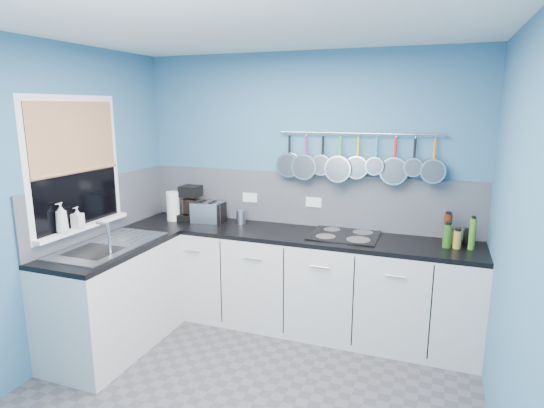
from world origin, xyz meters
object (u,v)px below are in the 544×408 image
Objects in this scene: soap_bottle_a at (61,218)px; paper_towel at (173,206)px; soap_bottle_b at (77,217)px; coffee_maker at (190,203)px; toaster at (208,212)px; hob at (345,235)px; canister at (241,217)px.

paper_towel is at bearing 76.88° from soap_bottle_a.
soap_bottle_b is 1.13m from coffee_maker.
soap_bottle_a is at bearing -126.53° from toaster.
coffee_maker reaches higher than toaster.
paper_towel reaches higher than toaster.
coffee_maker is 1.57m from hob.
toaster is (0.35, 0.06, -0.05)m from paper_towel.
hob is (1.97, 1.03, -0.23)m from soap_bottle_b.
canister is (0.94, 1.27, -0.20)m from soap_bottle_a.
soap_bottle_b is 1.22m from toaster.
canister is at bearing 175.61° from hob.
hob is at bearing 31.11° from soap_bottle_a.
hob is at bearing -1.31° from coffee_maker.
soap_bottle_b is at bearing -105.19° from paper_towel.
paper_towel is at bearing -169.48° from canister.
toaster reaches higher than hob.
canister is (0.53, 0.06, -0.11)m from coffee_maker.
hob is at bearing -10.12° from toaster.
coffee_maker is at bearing 168.81° from toaster.
paper_towel is at bearing 74.81° from soap_bottle_b.
paper_towel is (0.27, 1.14, -0.13)m from soap_bottle_a.
coffee_maker is at bearing 68.35° from soap_bottle_b.
toaster is (0.62, 1.21, -0.17)m from soap_bottle_a.
soap_bottle_a is at bearing -103.12° from paper_towel.
soap_bottle_a is 1.60m from canister.
coffee_maker is 0.54m from canister.
toaster is 0.52× the size of hob.
soap_bottle_a is 0.17m from soap_bottle_b.
soap_bottle_a is 0.41× the size of hob.
toaster is 2.33× the size of canister.
paper_towel is at bearing -155.96° from coffee_maker.
coffee_maker is at bearing 179.19° from hob.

